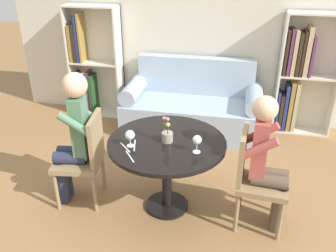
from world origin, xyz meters
TOP-DOWN VIEW (x-y plane):
  - ground_plane at (0.00, 0.00)m, footprint 16.00×16.00m
  - back_wall at (0.00, 2.08)m, footprint 5.20×0.05m
  - round_table at (0.00, 0.00)m, footprint 1.04×1.04m
  - couch at (0.00, 1.65)m, footprint 1.78×0.80m
  - bookshelf_left at (-1.51, 1.92)m, footprint 0.73×0.28m
  - bookshelf_right at (1.32, 1.92)m, footprint 0.73×0.28m
  - chair_left at (-0.77, -0.03)m, footprint 0.47×0.47m
  - chair_right at (0.77, -0.04)m, footprint 0.45×0.45m
  - person_left at (-0.85, -0.05)m, footprint 0.45×0.38m
  - person_right at (0.86, -0.05)m, footprint 0.44×0.36m
  - wine_glass_left at (-0.28, -0.14)m, footprint 0.08×0.08m
  - wine_glass_right at (0.28, -0.13)m, footprint 0.08×0.08m
  - flower_vase at (0.01, -0.01)m, footprint 0.10×0.10m
  - knife_left_setting at (-0.24, -0.31)m, footprint 0.12×0.16m
  - fork_left_setting at (-0.25, -0.13)m, footprint 0.06×0.19m
  - knife_right_setting at (-0.32, -0.18)m, footprint 0.14×0.15m

SIDE VIEW (x-z plane):
  - ground_plane at x=0.00m, z-range 0.00..0.00m
  - couch at x=0.00m, z-range -0.15..0.77m
  - chair_left at x=-0.77m, z-range 0.04..0.94m
  - chair_right at x=0.77m, z-range 0.04..0.94m
  - round_table at x=0.00m, z-range 0.23..0.95m
  - person_right at x=0.86m, z-range 0.04..1.26m
  - bookshelf_left at x=-1.51m, z-range -0.08..1.47m
  - person_left at x=-0.85m, z-range 0.06..1.36m
  - knife_left_setting at x=-0.24m, z-range 0.72..0.72m
  - fork_left_setting at x=-0.25m, z-range 0.72..0.72m
  - knife_right_setting at x=-0.32m, z-range 0.72..0.72m
  - bookshelf_right at x=1.32m, z-range -0.02..1.52m
  - flower_vase at x=0.01m, z-range 0.67..0.91m
  - wine_glass_left at x=-0.28m, z-range 0.75..0.89m
  - wine_glass_right at x=0.28m, z-range 0.75..0.91m
  - back_wall at x=0.00m, z-range 0.00..2.70m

